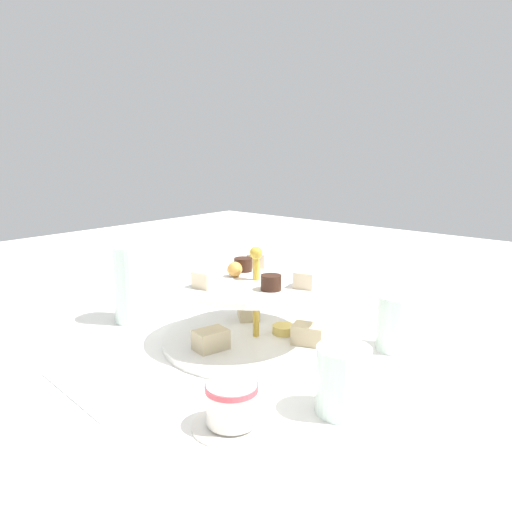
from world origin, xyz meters
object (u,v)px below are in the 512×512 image
object	(u,v)px
tiered_serving_stand	(256,314)
water_glass_mid_back	(396,323)
water_glass_tall_right	(133,284)
butter_knife_right	(74,394)
butter_knife_left	(291,292)
teacup_with_saucer	(232,407)
water_glass_short_left	(343,380)

from	to	relation	value
tiered_serving_stand	water_glass_mid_back	distance (m)	0.22
water_glass_tall_right	butter_knife_right	world-z (taller)	water_glass_tall_right
water_glass_tall_right	butter_knife_left	bearing A→B (deg)	-18.07
butter_knife_left	butter_knife_right	world-z (taller)	same
water_glass_tall_right	butter_knife_left	size ratio (longest dim) A/B	0.80
water_glass_tall_right	teacup_with_saucer	xyz separation A→B (m)	(-0.14, -0.37, -0.04)
tiered_serving_stand	teacup_with_saucer	distance (m)	0.25
tiered_serving_stand	water_glass_short_left	size ratio (longest dim) A/B	3.71
butter_knife_right	water_glass_mid_back	bearing A→B (deg)	65.60
tiered_serving_stand	butter_knife_left	distance (m)	0.29
water_glass_tall_right	water_glass_short_left	xyz separation A→B (m)	(-0.03, -0.45, -0.03)
water_glass_mid_back	tiered_serving_stand	bearing A→B (deg)	122.74
water_glass_short_left	water_glass_mid_back	world-z (taller)	water_glass_mid_back
tiered_serving_stand	butter_knife_left	size ratio (longest dim) A/B	1.74
tiered_serving_stand	butter_knife_left	bearing A→B (deg)	25.44
teacup_with_saucer	butter_knife_left	bearing A→B (deg)	29.63
water_glass_short_left	water_glass_mid_back	size ratio (longest dim) A/B	0.94
water_glass_tall_right	water_glass_short_left	bearing A→B (deg)	-94.43
water_glass_short_left	teacup_with_saucer	world-z (taller)	water_glass_short_left
water_glass_tall_right	water_glass_mid_back	size ratio (longest dim) A/B	1.61
water_glass_tall_right	butter_knife_right	bearing A→B (deg)	-141.64
water_glass_short_left	butter_knife_left	xyz separation A→B (m)	(0.36, 0.34, -0.04)
tiered_serving_stand	butter_knife_right	size ratio (longest dim) A/B	1.74
butter_knife_left	butter_knife_right	bearing A→B (deg)	67.35
tiered_serving_stand	water_glass_mid_back	world-z (taller)	tiered_serving_stand
butter_knife_right	butter_knife_left	bearing A→B (deg)	103.35
water_glass_tall_right	tiered_serving_stand	bearing A→B (deg)	-74.30
water_glass_short_left	butter_knife_right	world-z (taller)	water_glass_short_left
water_glass_tall_right	butter_knife_left	distance (m)	0.35
teacup_with_saucer	butter_knife_left	size ratio (longest dim) A/B	0.53
water_glass_tall_right	butter_knife_left	xyz separation A→B (m)	(0.33, -0.11, -0.07)
teacup_with_saucer	butter_knife_right	world-z (taller)	teacup_with_saucer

